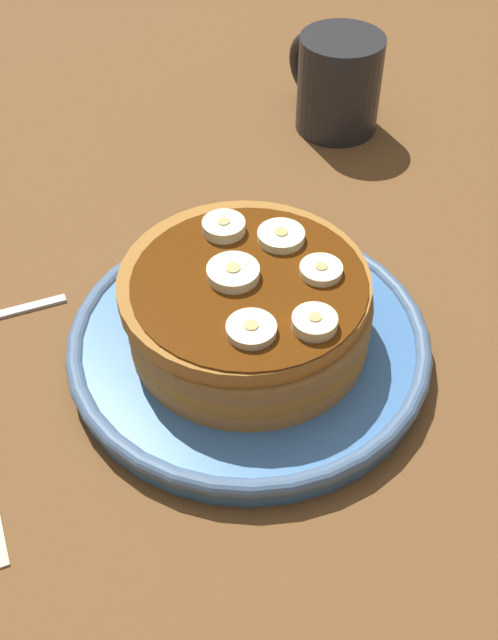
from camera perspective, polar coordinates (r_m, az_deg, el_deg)
name	(u,v)px	position (r cm, az deg, el deg)	size (l,w,h in cm)	color
ground_plane	(249,368)	(55.37, 0.00, -3.52)	(140.00, 140.00, 3.00)	brown
plate	(249,343)	(53.41, 0.00, -1.68)	(24.70, 24.70, 2.08)	#3F72B2
pancake_stack	(244,310)	(51.09, -0.39, 0.74)	(16.96, 16.43, 5.15)	#C3793B
banana_slice_0	(233,273)	(49.46, -1.16, 3.43)	(3.38, 3.38, 0.95)	#F1ECC0
banana_slice_1	(224,227)	(52.92, -1.85, 6.77)	(2.93, 2.93, 1.01)	#EEF0C2
banana_slice_2	(314,323)	(46.43, 4.79, -0.22)	(2.76, 2.76, 1.00)	#F5E9BE
banana_slice_3	(281,237)	(52.29, 2.35, 6.08)	(3.18, 3.18, 0.86)	#EDEFBF
banana_slice_4	(251,330)	(46.03, 0.17, -0.72)	(3.04, 3.04, 0.79)	beige
banana_slice_5	(321,271)	(49.97, 5.27, 3.60)	(2.76, 2.76, 0.77)	#FEEDC0
coffee_mug	(337,81)	(75.21, 6.40, 16.94)	(11.00, 7.64, 8.85)	#262628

